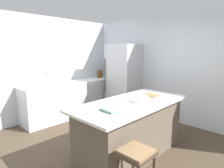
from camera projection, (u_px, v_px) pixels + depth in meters
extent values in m
plane|color=#4C3D2D|center=(107.00, 153.00, 3.28)|extent=(7.20, 7.20, 0.00)
cube|color=silver|center=(172.00, 69.00, 4.65)|extent=(6.00, 0.10, 2.60)
cube|color=silver|center=(38.00, 69.00, 4.73)|extent=(0.10, 6.00, 2.60)
cube|color=silver|center=(73.00, 99.00, 5.15)|extent=(0.64, 2.71, 0.90)
cube|color=white|center=(72.00, 82.00, 5.07)|extent=(0.67, 2.74, 0.03)
cube|color=#B2B5BA|center=(90.00, 99.00, 5.17)|extent=(0.01, 0.60, 0.76)
cube|color=brown|center=(132.00, 129.00, 3.18)|extent=(0.80, 1.91, 0.88)
cube|color=white|center=(132.00, 103.00, 3.10)|extent=(0.96, 2.11, 0.04)
cube|color=#B7BABF|center=(124.00, 79.00, 5.25)|extent=(0.81, 0.71, 1.92)
cylinder|color=#4C4C51|center=(105.00, 76.00, 5.22)|extent=(0.02, 0.02, 0.96)
cylinder|color=#473828|center=(133.00, 167.00, 2.40)|extent=(0.04, 0.04, 0.58)
cube|color=#473828|center=(136.00, 154.00, 2.13)|extent=(0.36, 0.36, 0.04)
cube|color=olive|center=(136.00, 151.00, 2.13)|extent=(0.34, 0.34, 0.03)
cylinder|color=silver|center=(60.00, 82.00, 4.86)|extent=(0.05, 0.05, 0.02)
cylinder|color=silver|center=(59.00, 77.00, 4.84)|extent=(0.02, 0.02, 0.28)
cylinder|color=silver|center=(60.00, 72.00, 4.77)|extent=(0.14, 0.02, 0.02)
cylinder|color=silver|center=(46.00, 82.00, 4.53)|extent=(0.09, 0.09, 0.13)
cylinder|color=#4C7F3D|center=(46.00, 78.00, 4.52)|extent=(0.01, 0.03, 0.22)
sphere|color=orange|center=(45.00, 74.00, 4.50)|extent=(0.04, 0.04, 0.04)
cylinder|color=#4C7F3D|center=(45.00, 79.00, 4.51)|extent=(0.01, 0.01, 0.19)
sphere|color=orange|center=(45.00, 75.00, 4.49)|extent=(0.04, 0.04, 0.04)
cylinder|color=#4C7F3D|center=(46.00, 78.00, 4.50)|extent=(0.01, 0.05, 0.26)
sphere|color=orange|center=(46.00, 72.00, 4.48)|extent=(0.04, 0.04, 0.04)
cylinder|color=#994C23|center=(107.00, 74.00, 5.90)|extent=(0.05, 0.05, 0.20)
cylinder|color=#994C23|center=(107.00, 70.00, 5.87)|extent=(0.02, 0.02, 0.05)
cylinder|color=black|center=(107.00, 69.00, 5.87)|extent=(0.02, 0.02, 0.01)
cylinder|color=#8CB79E|center=(102.00, 73.00, 5.92)|extent=(0.07, 0.07, 0.24)
cylinder|color=#8CB79E|center=(102.00, 68.00, 5.89)|extent=(0.03, 0.03, 0.09)
cylinder|color=black|center=(102.00, 67.00, 5.88)|extent=(0.04, 0.04, 0.01)
cylinder|color=#5B3319|center=(101.00, 74.00, 5.80)|extent=(0.07, 0.07, 0.20)
cylinder|color=#5B3319|center=(101.00, 70.00, 5.78)|extent=(0.03, 0.03, 0.05)
cylinder|color=black|center=(101.00, 69.00, 5.78)|extent=(0.03, 0.03, 0.01)
cylinder|color=brown|center=(98.00, 74.00, 5.77)|extent=(0.08, 0.08, 0.20)
cylinder|color=brown|center=(98.00, 70.00, 5.74)|extent=(0.04, 0.04, 0.06)
cylinder|color=black|center=(98.00, 69.00, 5.74)|extent=(0.04, 0.04, 0.01)
cube|color=#4C7F60|center=(110.00, 110.00, 2.62)|extent=(0.24, 0.19, 0.02)
cube|color=silver|center=(110.00, 109.00, 2.61)|extent=(0.25, 0.17, 0.02)
cylinder|color=silver|center=(140.00, 99.00, 3.08)|extent=(0.27, 0.27, 0.10)
cube|color=#9E7042|center=(151.00, 95.00, 3.52)|extent=(0.30, 0.25, 0.02)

